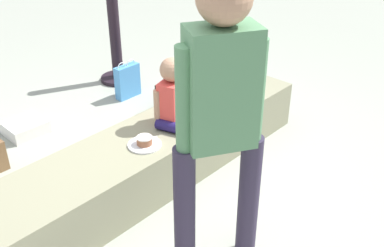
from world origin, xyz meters
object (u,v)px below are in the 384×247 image
(adult_standing, at_px, (220,108))
(handbag_black_leather, at_px, (171,94))
(cake_box_white, at_px, (25,127))
(child_seated, at_px, (174,97))
(water_bottle_near_gift, at_px, (207,97))
(cake_plate, at_px, (145,143))
(party_cup_red, at_px, (100,154))
(gift_bag, at_px, (128,81))

(adult_standing, height_order, handbag_black_leather, adult_standing)
(adult_standing, height_order, cake_box_white, adult_standing)
(child_seated, height_order, cake_box_white, child_seated)
(water_bottle_near_gift, bearing_deg, child_seated, -151.46)
(child_seated, xyz_separation_m, cake_plate, (-0.33, -0.05, -0.19))
(party_cup_red, bearing_deg, gift_bag, 38.59)
(gift_bag, xyz_separation_m, cake_box_white, (-1.03, 0.10, -0.11))
(adult_standing, xyz_separation_m, handbag_black_leather, (1.13, 1.48, -0.83))
(cake_box_white, height_order, handbag_black_leather, handbag_black_leather)
(adult_standing, bearing_deg, gift_bag, 62.38)
(adult_standing, relative_size, party_cup_red, 13.66)
(gift_bag, distance_m, party_cup_red, 1.10)
(party_cup_red, relative_size, handbag_black_leather, 0.32)
(cake_plate, distance_m, handbag_black_leather, 1.27)
(adult_standing, xyz_separation_m, cake_box_white, (-0.01, 2.05, -0.91))
(party_cup_red, height_order, cake_box_white, party_cup_red)
(party_cup_red, bearing_deg, handbag_black_leather, 12.45)
(cake_box_white, bearing_deg, water_bottle_near_gift, -28.61)
(water_bottle_near_gift, distance_m, handbag_black_leather, 0.33)
(gift_bag, bearing_deg, adult_standing, -117.62)
(adult_standing, distance_m, party_cup_red, 1.57)
(child_seated, relative_size, gift_bag, 1.32)
(handbag_black_leather, bearing_deg, adult_standing, -127.34)
(cake_plate, relative_size, gift_bag, 0.61)
(cake_plate, bearing_deg, handbag_black_leather, 37.41)
(cake_plate, xyz_separation_m, cake_box_white, (-0.15, 1.32, -0.34))
(cake_box_white, xyz_separation_m, handbag_black_leather, (1.14, -0.57, 0.08))
(water_bottle_near_gift, xyz_separation_m, cake_box_white, (-1.41, 0.77, -0.03))
(water_bottle_near_gift, bearing_deg, adult_standing, -137.36)
(child_seated, bearing_deg, cake_plate, -170.68)
(gift_bag, bearing_deg, child_seated, -115.21)
(cake_plate, xyz_separation_m, party_cup_red, (0.02, 0.54, -0.34))
(cake_plate, bearing_deg, water_bottle_near_gift, 23.98)
(adult_standing, bearing_deg, handbag_black_leather, 52.66)
(adult_standing, xyz_separation_m, party_cup_red, (0.17, 1.27, -0.91))
(cake_plate, distance_m, water_bottle_near_gift, 1.41)
(adult_standing, distance_m, cake_box_white, 2.24)
(party_cup_red, bearing_deg, cake_plate, -92.16)
(cake_plate, xyz_separation_m, water_bottle_near_gift, (1.25, 0.56, -0.31))
(water_bottle_near_gift, relative_size, party_cup_red, 1.57)
(child_seated, relative_size, cake_box_white, 1.56)
(cake_box_white, bearing_deg, gift_bag, -5.38)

